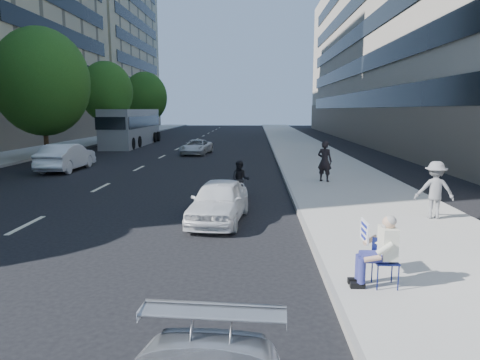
{
  "coord_description": "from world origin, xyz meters",
  "views": [
    {
      "loc": [
        0.08,
        -9.66,
        3.28
      ],
      "look_at": [
        -0.36,
        2.37,
        1.29
      ],
      "focal_mm": 32.0,
      "sensor_mm": 36.0,
      "label": 1
    }
  ],
  "objects_px": {
    "seated_protester": "(380,247)",
    "bus": "(132,127)",
    "white_sedan_mid": "(66,157)",
    "pedestrian_woman": "(325,161)",
    "motorcycle": "(240,182)",
    "jogger": "(435,190)",
    "white_sedan_near": "(219,201)",
    "white_sedan_far": "(197,147)"
  },
  "relations": [
    {
      "from": "seated_protester",
      "to": "white_sedan_near",
      "type": "distance_m",
      "value": 5.94
    },
    {
      "from": "jogger",
      "to": "white_sedan_far",
      "type": "xyz_separation_m",
      "value": [
        -9.56,
        19.1,
        -0.45
      ]
    },
    {
      "from": "seated_protester",
      "to": "bus",
      "type": "distance_m",
      "value": 34.87
    },
    {
      "from": "pedestrian_woman",
      "to": "white_sedan_near",
      "type": "xyz_separation_m",
      "value": [
        -4.11,
        -6.4,
        -0.43
      ]
    },
    {
      "from": "seated_protester",
      "to": "white_sedan_near",
      "type": "height_order",
      "value": "seated_protester"
    },
    {
      "from": "white_sedan_mid",
      "to": "bus",
      "type": "xyz_separation_m",
      "value": [
        -1.16,
        16.72,
        0.9
      ]
    },
    {
      "from": "white_sedan_near",
      "to": "white_sedan_far",
      "type": "xyz_separation_m",
      "value": [
        -3.29,
        19.13,
        -0.08
      ]
    },
    {
      "from": "pedestrian_woman",
      "to": "bus",
      "type": "bearing_deg",
      "value": -23.91
    },
    {
      "from": "white_sedan_far",
      "to": "bus",
      "type": "relative_size",
      "value": 0.32
    },
    {
      "from": "white_sedan_near",
      "to": "motorcycle",
      "type": "xyz_separation_m",
      "value": [
        0.52,
        3.28,
        0.02
      ]
    },
    {
      "from": "white_sedan_mid",
      "to": "motorcycle",
      "type": "xyz_separation_m",
      "value": [
        9.72,
        -7.14,
        -0.1
      ]
    },
    {
      "from": "white_sedan_mid",
      "to": "motorcycle",
      "type": "distance_m",
      "value": 12.06
    },
    {
      "from": "motorcycle",
      "to": "white_sedan_mid",
      "type": "bearing_deg",
      "value": 145.13
    },
    {
      "from": "jogger",
      "to": "pedestrian_woman",
      "type": "bearing_deg",
      "value": -61.73
    },
    {
      "from": "pedestrian_woman",
      "to": "white_sedan_mid",
      "type": "height_order",
      "value": "pedestrian_woman"
    },
    {
      "from": "pedestrian_woman",
      "to": "white_sedan_mid",
      "type": "bearing_deg",
      "value": 14.38
    },
    {
      "from": "motorcycle",
      "to": "bus",
      "type": "relative_size",
      "value": 0.17
    },
    {
      "from": "white_sedan_far",
      "to": "motorcycle",
      "type": "distance_m",
      "value": 16.29
    },
    {
      "from": "motorcycle",
      "to": "white_sedan_far",
      "type": "bearing_deg",
      "value": 104.96
    },
    {
      "from": "jogger",
      "to": "pedestrian_woman",
      "type": "height_order",
      "value": "pedestrian_woman"
    },
    {
      "from": "jogger",
      "to": "white_sedan_far",
      "type": "height_order",
      "value": "jogger"
    },
    {
      "from": "pedestrian_woman",
      "to": "motorcycle",
      "type": "bearing_deg",
      "value": 72.21
    },
    {
      "from": "seated_protester",
      "to": "white_sedan_near",
      "type": "xyz_separation_m",
      "value": [
        -3.29,
        4.94,
        -0.26
      ]
    },
    {
      "from": "seated_protester",
      "to": "bus",
      "type": "height_order",
      "value": "bus"
    },
    {
      "from": "seated_protester",
      "to": "bus",
      "type": "relative_size",
      "value": 0.11
    },
    {
      "from": "seated_protester",
      "to": "pedestrian_woman",
      "type": "bearing_deg",
      "value": 85.88
    },
    {
      "from": "pedestrian_woman",
      "to": "white_sedan_far",
      "type": "distance_m",
      "value": 14.73
    },
    {
      "from": "jogger",
      "to": "white_sedan_mid",
      "type": "distance_m",
      "value": 18.64
    },
    {
      "from": "jogger",
      "to": "pedestrian_woman",
      "type": "relative_size",
      "value": 0.93
    },
    {
      "from": "seated_protester",
      "to": "white_sedan_mid",
      "type": "height_order",
      "value": "white_sedan_mid"
    },
    {
      "from": "seated_protester",
      "to": "bus",
      "type": "bearing_deg",
      "value": 113.04
    },
    {
      "from": "seated_protester",
      "to": "white_sedan_mid",
      "type": "xyz_separation_m",
      "value": [
        -12.49,
        15.37,
        -0.14
      ]
    },
    {
      "from": "pedestrian_woman",
      "to": "bus",
      "type": "height_order",
      "value": "bus"
    },
    {
      "from": "white_sedan_near",
      "to": "motorcycle",
      "type": "relative_size",
      "value": 1.77
    },
    {
      "from": "jogger",
      "to": "white_sedan_near",
      "type": "relative_size",
      "value": 0.46
    },
    {
      "from": "white_sedan_mid",
      "to": "bus",
      "type": "bearing_deg",
      "value": -85.64
    },
    {
      "from": "pedestrian_woman",
      "to": "white_sedan_near",
      "type": "relative_size",
      "value": 0.5
    },
    {
      "from": "jogger",
      "to": "white_sedan_mid",
      "type": "xyz_separation_m",
      "value": [
        -15.47,
        10.4,
        -0.25
      ]
    },
    {
      "from": "pedestrian_woman",
      "to": "white_sedan_far",
      "type": "bearing_deg",
      "value": -28.63
    },
    {
      "from": "jogger",
      "to": "white_sedan_mid",
      "type": "bearing_deg",
      "value": -24.39
    },
    {
      "from": "bus",
      "to": "white_sedan_mid",
      "type": "bearing_deg",
      "value": -87.23
    },
    {
      "from": "motorcycle",
      "to": "jogger",
      "type": "bearing_deg",
      "value": -28.12
    }
  ]
}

